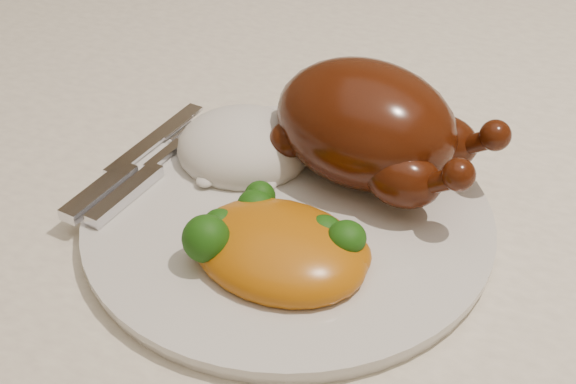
% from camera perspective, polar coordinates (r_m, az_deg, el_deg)
% --- Properties ---
extents(dining_table, '(1.60, 0.90, 0.76)m').
position_cam_1_polar(dining_table, '(0.77, 15.05, -3.72)').
color(dining_table, brown).
rests_on(dining_table, floor).
extents(tablecloth, '(1.73, 1.03, 0.18)m').
position_cam_1_polar(tablecloth, '(0.72, 15.97, 0.65)').
color(tablecloth, white).
rests_on(tablecloth, dining_table).
extents(dinner_plate, '(0.31, 0.31, 0.01)m').
position_cam_1_polar(dinner_plate, '(0.60, -0.00, -2.01)').
color(dinner_plate, silver).
rests_on(dinner_plate, tablecloth).
extents(roast_chicken, '(0.19, 0.14, 0.09)m').
position_cam_1_polar(roast_chicken, '(0.61, 5.85, 4.70)').
color(roast_chicken, '#4E1908').
rests_on(roast_chicken, dinner_plate).
extents(rice_mound, '(0.13, 0.13, 0.06)m').
position_cam_1_polar(rice_mound, '(0.65, -3.14, 3.15)').
color(rice_mound, white).
rests_on(rice_mound, dinner_plate).
extents(mac_and_cheese, '(0.14, 0.11, 0.05)m').
position_cam_1_polar(mac_and_cheese, '(0.55, -0.37, -3.95)').
color(mac_and_cheese, '#CC730D').
rests_on(mac_and_cheese, dinner_plate).
extents(cutlery, '(0.05, 0.18, 0.01)m').
position_cam_1_polar(cutlery, '(0.64, -11.19, 1.20)').
color(cutlery, silver).
rests_on(cutlery, dinner_plate).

